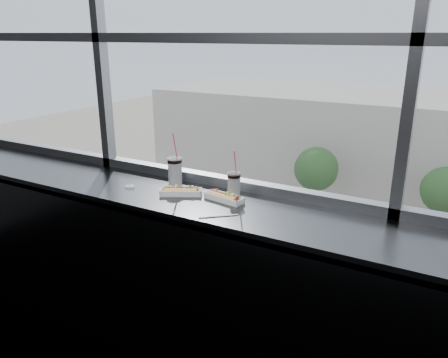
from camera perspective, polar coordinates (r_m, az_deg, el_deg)
The scene contains 20 objects.
wall_back_lower at distance 3.01m, azimuth 0.60°, elevation -10.92°, with size 6.00×6.00×0.00m, color black.
counter at distance 2.56m, azimuth -2.29°, elevation -3.41°, with size 6.00×0.55×0.06m, color #484B4F.
counter_fascia at distance 2.62m, azimuth -5.13°, elevation -15.86°, with size 6.00×0.04×1.04m, color #484B4F.
hotdog_tray_left at distance 2.64m, azimuth -5.64°, elevation -1.57°, with size 0.26×0.19×0.06m.
hotdog_tray_right at distance 2.54m, azimuth 0.01°, elevation -2.35°, with size 0.25×0.12×0.06m.
soda_cup_left at distance 2.78m, azimuth -6.42°, elevation 1.13°, with size 0.10×0.10×0.35m.
soda_cup_right at distance 2.55m, azimuth 1.30°, elevation -0.69°, with size 0.08×0.08×0.30m.
loose_straw at distance 2.33m, azimuth -0.72°, elevation -4.88°, with size 0.01×0.01×0.21m, color white.
wrapper at distance 2.82m, azimuth -12.22°, elevation -0.91°, with size 0.09×0.06×0.02m, color silver.
plaza_ground at distance 47.64m, azimuth 26.29°, elevation 0.68°, with size 120.00×120.00×0.00m, color #A19A84.
street_asphalt at distance 25.85m, azimuth 22.72°, elevation -13.28°, with size 80.00×10.00×0.06m, color black.
far_sidewalk at distance 33.00m, azimuth 24.48°, elevation -6.47°, with size 80.00×6.00×0.04m, color #A19A84.
far_building at distance 41.32m, azimuth 26.56°, elevation 3.93°, with size 50.00×14.00×8.00m, color beige.
car_near_c at distance 21.92m, azimuth 26.16°, elevation -16.98°, with size 5.54×2.31×1.85m, color #AB3009.
car_far_a at distance 31.32m, azimuth 4.11°, elevation -4.12°, with size 5.64×2.35×1.88m, color black.
car_near_a at distance 27.67m, azimuth -12.71°, elevation -7.34°, with size 6.66×2.78×2.22m, color silver.
car_near_b at distance 23.04m, azimuth 6.50°, elevation -12.95°, with size 5.90×2.46×1.97m, color #373737.
pedestrian_b at distance 31.82m, azimuth 20.50°, elevation -4.60°, with size 1.01×0.76×2.27m, color #66605B.
tree_left at distance 33.02m, azimuth 11.94°, elevation 1.29°, with size 3.28×3.28×5.12m.
tree_center at distance 31.83m, azimuth 26.93°, elevation -1.36°, with size 3.12×3.12×4.87m.
Camera 1 is at (1.24, -0.81, 2.03)m, focal length 35.00 mm.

